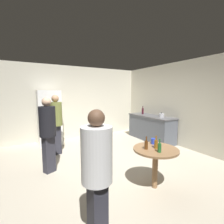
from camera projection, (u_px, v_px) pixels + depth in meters
ground_plane at (107, 164)px, 4.07m from camera, size 5.20×5.20×0.10m
wall_back at (75, 102)px, 6.17m from camera, size 5.32×0.06×2.70m
wall_side_right at (180, 104)px, 5.19m from camera, size 0.06×5.20×2.70m
refrigerator at (49, 118)px, 5.36m from camera, size 0.70×0.68×1.80m
kitchen_counter at (151, 128)px, 5.92m from camera, size 0.64×1.89×0.90m
kettle at (161, 116)px, 5.37m from camera, size 0.24×0.17×0.18m
wine_bottle_on_counter at (143, 111)px, 6.25m from camera, size 0.08×0.08×0.31m
foreground_table at (155, 154)px, 2.91m from camera, size 0.80×0.80×0.73m
beer_bottle_amber at (156, 144)px, 2.90m from camera, size 0.06×0.06×0.23m
beer_bottle_brown at (146, 145)px, 2.85m from camera, size 0.06×0.06×0.23m
beer_bottle_green at (159, 147)px, 2.71m from camera, size 0.06×0.06×0.23m
plastic_cup_blue at (153, 141)px, 3.15m from camera, size 0.08×0.08×0.11m
person_in_black_shirt at (48, 129)px, 3.45m from camera, size 0.45×0.45×1.63m
person_in_white_shirt at (97, 169)px, 1.75m from camera, size 0.34×0.34×1.56m
person_in_olive_shirt at (56, 120)px, 4.50m from camera, size 0.34×0.34×1.66m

